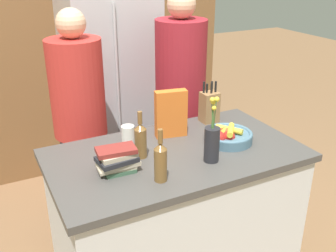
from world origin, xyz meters
name	(u,v)px	position (x,y,z in m)	size (l,w,h in m)	color
kitchen_island	(175,217)	(0.00, 0.00, 0.44)	(1.42, 0.79, 0.89)	silver
back_wall_wood	(85,29)	(0.00, 1.70, 1.30)	(2.62, 0.12, 2.60)	brown
refrigerator	(111,76)	(0.09, 1.34, 0.96)	(0.71, 0.62, 1.92)	#B7B7BC
fruit_bowl	(227,136)	(0.33, -0.02, 0.93)	(0.28, 0.28, 0.10)	slate
knife_block	(209,106)	(0.40, 0.29, 0.99)	(0.11, 0.09, 0.27)	olive
flower_vase	(212,142)	(0.12, -0.17, 1.00)	(0.08, 0.08, 0.36)	#232328
cereal_box	(171,114)	(0.07, 0.20, 1.03)	(0.20, 0.09, 0.29)	orange
coffee_mug	(128,133)	(-0.18, 0.26, 0.93)	(0.08, 0.11, 0.09)	silver
book_stack	(117,160)	(-0.36, -0.05, 0.95)	(0.21, 0.15, 0.13)	#3D6047
bottle_oil	(161,161)	(-0.21, -0.23, 0.99)	(0.06, 0.06, 0.27)	brown
bottle_vinegar	(141,139)	(-0.20, 0.04, 0.99)	(0.07, 0.07, 0.27)	brown
person_at_sink	(80,117)	(-0.35, 0.73, 0.90)	(0.36, 0.36, 1.61)	#383842
person_in_blue	(180,95)	(0.40, 0.69, 0.95)	(0.37, 0.37, 1.69)	#383842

